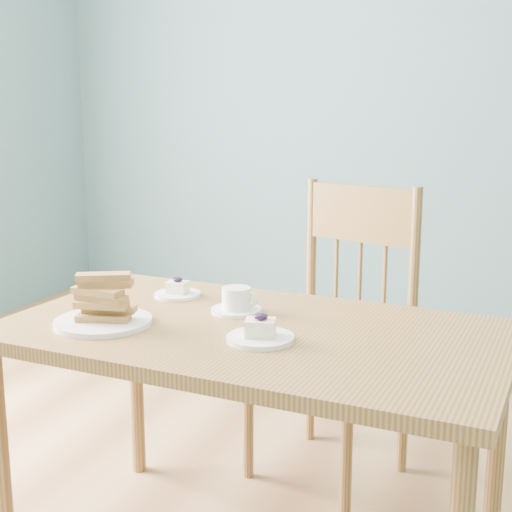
# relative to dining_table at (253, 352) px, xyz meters

# --- Properties ---
(room) EXTENTS (5.01, 5.01, 2.71)m
(room) POSITION_rel_dining_table_xyz_m (0.18, 0.16, 0.73)
(room) COLOR #A3794C
(room) RESTS_ON ground
(dining_table) EXTENTS (1.33, 0.82, 0.69)m
(dining_table) POSITION_rel_dining_table_xyz_m (0.00, 0.00, 0.00)
(dining_table) COLOR olive
(dining_table) RESTS_ON ground
(dining_chair) EXTENTS (0.56, 0.55, 0.99)m
(dining_chair) POSITION_rel_dining_table_xyz_m (0.06, 0.61, -0.11)
(dining_chair) COLOR olive
(dining_chair) RESTS_ON ground
(cheesecake_plate_near) EXTENTS (0.16, 0.16, 0.07)m
(cheesecake_plate_near) POSITION_rel_dining_table_xyz_m (0.06, -0.10, 0.09)
(cheesecake_plate_near) COLOR white
(cheesecake_plate_near) RESTS_ON dining_table
(cheesecake_plate_far) EXTENTS (0.14, 0.14, 0.06)m
(cheesecake_plate_far) POSITION_rel_dining_table_xyz_m (-0.32, 0.21, 0.08)
(cheesecake_plate_far) COLOR white
(cheesecake_plate_far) RESTS_ON dining_table
(coffee_cup) EXTENTS (0.14, 0.14, 0.07)m
(coffee_cup) POSITION_rel_dining_table_xyz_m (-0.09, 0.11, 0.10)
(coffee_cup) COLOR white
(coffee_cup) RESTS_ON dining_table
(biscotti_plate) EXTENTS (0.25, 0.25, 0.13)m
(biscotti_plate) POSITION_rel_dining_table_xyz_m (-0.37, -0.12, 0.11)
(biscotti_plate) COLOR white
(biscotti_plate) RESTS_ON dining_table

